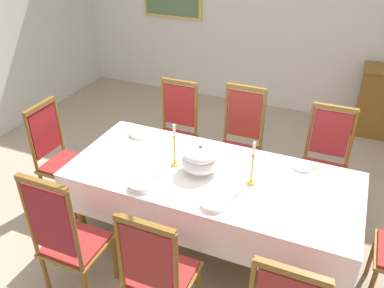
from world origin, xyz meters
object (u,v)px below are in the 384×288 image
candlestick_west (175,149)px  bowl_far_left (214,204)px  chair_north_a (175,130)px  bowl_far_right (141,185)px  chair_head_west (60,156)px  spoon_secondary (315,169)px  dining_table (211,182)px  bowl_near_left (139,133)px  bowl_near_right (303,166)px  chair_north_c (325,162)px  chair_north_b (239,142)px  spoon_primary (130,131)px  chair_south_b (158,272)px  candlestick_east (252,167)px  chair_south_a (68,239)px  soup_tureen (200,159)px

candlestick_west → bowl_far_left: bearing=-37.9°
chair_north_a → bowl_far_right: 1.36m
chair_head_west → spoon_secondary: size_ratio=6.23×
dining_table → spoon_secondary: size_ratio=13.39×
dining_table → bowl_near_left: bearing=159.2°
bowl_near_right → chair_north_a: bearing=159.5°
chair_north_c → bowl_far_right: bearing=45.9°
dining_table → bowl_far_left: bearing=-67.4°
chair_north_b → chair_north_c: chair_north_b is taller
chair_head_west → spoon_primary: chair_head_west is taller
chair_south_b → candlestick_east: size_ratio=2.93×
chair_north_c → spoon_primary: bearing=17.3°
bowl_far_left → chair_north_a: bearing=125.5°
chair_south_a → chair_north_b: bearing=68.3°
spoon_secondary → bowl_far_right: bearing=-160.0°
bowl_near_right → chair_north_c: bearing=74.6°
soup_tureen → bowl_near_left: 0.83m
soup_tureen → bowl_near_right: (0.77, 0.37, -0.10)m
bowl_near_right → candlestick_west: bearing=-159.5°
chair_south_b → spoon_secondary: 1.55m
chair_south_b → candlestick_west: size_ratio=2.85×
dining_table → bowl_near_left: (-0.86, 0.33, 0.10)m
chair_south_a → chair_north_b: chair_south_a is taller
soup_tureen → bowl_far_right: 0.52m
chair_south_a → bowl_near_left: 1.26m
bowl_far_left → spoon_primary: bowl_far_left is taller
bowl_near_left → spoon_secondary: 1.63m
chair_north_a → chair_north_b: chair_north_b is taller
candlestick_west → chair_north_c: bearing=38.4°
candlestick_west → bowl_far_left: 0.63m
chair_head_west → chair_north_c: bearing=110.8°
bowl_near_right → spoon_secondary: bearing=14.6°
chair_north_b → chair_south_a: bearing=68.3°
chair_north_a → chair_head_west: size_ratio=1.00×
soup_tureen → candlestick_west: size_ratio=0.82×
chair_north_c → candlestick_east: candlestick_east is taller
candlestick_east → bowl_far_left: candlestick_east is taller
chair_head_west → dining_table: bearing=90.0°
dining_table → chair_north_c: size_ratio=2.15×
chair_north_b → bowl_far_left: (0.19, -1.29, 0.23)m
bowl_far_left → spoon_primary: bearing=147.1°
chair_north_c → bowl_near_right: (-0.15, -0.54, 0.24)m
chair_north_c → bowl_far_right: chair_north_c is taller
chair_north_c → chair_head_west: same height
chair_north_c → spoon_primary: size_ratio=6.17×
chair_south_a → candlestick_east: 1.46m
chair_north_b → spoon_primary: size_ratio=6.49×
bowl_near_left → chair_head_west: bearing=-155.7°
chair_north_b → spoon_secondary: chair_north_b is taller
bowl_far_right → spoon_secondary: bearing=33.1°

